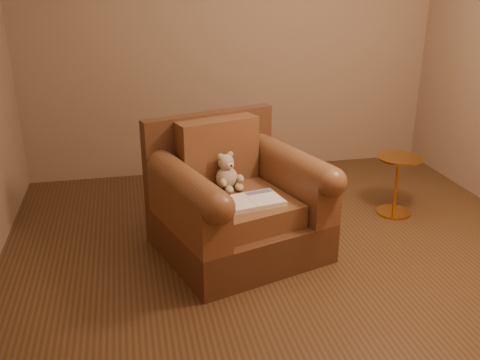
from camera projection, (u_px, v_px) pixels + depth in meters
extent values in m
plane|color=#4F331B|center=(292.00, 265.00, 3.69)|extent=(4.00, 4.00, 0.00)
cube|color=#907358|center=(233.00, 33.00, 5.02)|extent=(4.00, 0.02, 2.70)
cube|color=#53301B|center=(238.00, 232.00, 3.83)|extent=(1.28, 1.25, 0.29)
cube|color=#53301B|center=(210.00, 154.00, 4.02)|extent=(1.02, 0.41, 0.64)
cube|color=brown|center=(242.00, 207.00, 3.71)|extent=(0.79, 0.87, 0.15)
cube|color=brown|center=(218.00, 150.00, 3.88)|extent=(0.62, 0.34, 0.46)
cube|color=brown|center=(187.00, 207.00, 3.48)|extent=(0.46, 0.90, 0.33)
cube|color=brown|center=(292.00, 184.00, 3.86)|extent=(0.46, 0.90, 0.33)
cylinder|color=brown|center=(186.00, 184.00, 3.42)|extent=(0.46, 0.90, 0.21)
cylinder|color=brown|center=(292.00, 163.00, 3.80)|extent=(0.46, 0.90, 0.21)
ellipsoid|color=tan|center=(227.00, 178.00, 3.80)|extent=(0.16, 0.14, 0.16)
sphere|color=tan|center=(226.00, 162.00, 3.77)|extent=(0.11, 0.11, 0.11)
ellipsoid|color=tan|center=(221.00, 157.00, 3.73)|extent=(0.05, 0.03, 0.05)
ellipsoid|color=tan|center=(230.00, 155.00, 3.78)|extent=(0.05, 0.03, 0.05)
ellipsoid|color=beige|center=(230.00, 166.00, 3.73)|extent=(0.05, 0.04, 0.05)
sphere|color=black|center=(232.00, 166.00, 3.71)|extent=(0.02, 0.02, 0.02)
ellipsoid|color=tan|center=(223.00, 183.00, 3.72)|extent=(0.05, 0.10, 0.05)
ellipsoid|color=tan|center=(240.00, 178.00, 3.79)|extent=(0.05, 0.10, 0.05)
ellipsoid|color=tan|center=(229.00, 190.00, 3.73)|extent=(0.06, 0.10, 0.05)
ellipsoid|color=tan|center=(239.00, 187.00, 3.77)|extent=(0.06, 0.10, 0.05)
cube|color=beige|center=(250.00, 202.00, 3.55)|extent=(0.47, 0.33, 0.03)
cube|color=white|center=(235.00, 202.00, 3.51)|extent=(0.25, 0.29, 0.00)
cube|color=white|center=(265.00, 197.00, 3.59)|extent=(0.25, 0.29, 0.00)
cube|color=beige|center=(250.00, 199.00, 3.55)|extent=(0.06, 0.25, 0.00)
cube|color=#0F1638|center=(229.00, 203.00, 3.49)|extent=(0.09, 0.10, 0.00)
cube|color=slate|center=(259.00, 192.00, 3.66)|extent=(0.20, 0.09, 0.00)
cylinder|color=gold|center=(393.00, 212.00, 4.47)|extent=(0.29, 0.29, 0.02)
cylinder|color=gold|center=(396.00, 186.00, 4.39)|extent=(0.03, 0.03, 0.46)
cylinder|color=gold|center=(399.00, 158.00, 4.30)|extent=(0.36, 0.36, 0.02)
cylinder|color=gold|center=(399.00, 159.00, 4.30)|extent=(0.03, 0.03, 0.02)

